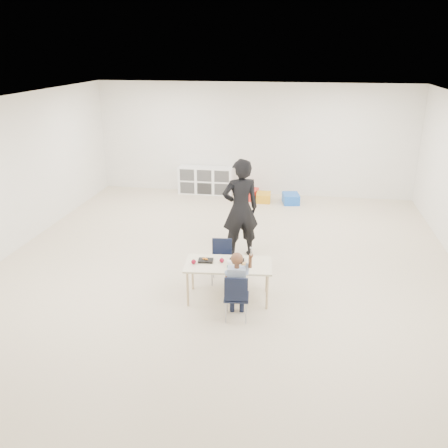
% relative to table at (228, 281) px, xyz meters
% --- Properties ---
extents(room, '(9.00, 9.02, 2.80)m').
position_rel_table_xyz_m(room, '(-0.23, 1.09, 1.10)').
color(room, beige).
rests_on(room, ground).
extents(table, '(1.33, 0.75, 0.59)m').
position_rel_table_xyz_m(table, '(0.00, 0.00, 0.00)').
color(table, beige).
rests_on(table, ground).
extents(chair_near, '(0.37, 0.35, 0.70)m').
position_rel_table_xyz_m(chair_near, '(0.20, -0.52, 0.05)').
color(chair_near, black).
rests_on(chair_near, ground).
extents(chair_far, '(0.37, 0.35, 0.70)m').
position_rel_table_xyz_m(chair_far, '(-0.20, 0.52, 0.05)').
color(chair_far, black).
rests_on(chair_far, ground).
extents(child, '(0.51, 0.51, 1.11)m').
position_rel_table_xyz_m(child, '(0.20, -0.52, 0.26)').
color(child, '#9DAED5').
rests_on(child, chair_near).
extents(lunch_tray_near, '(0.23, 0.18, 0.03)m').
position_rel_table_xyz_m(lunch_tray_near, '(0.11, 0.09, 0.30)').
color(lunch_tray_near, black).
rests_on(lunch_tray_near, table).
extents(lunch_tray_far, '(0.23, 0.18, 0.03)m').
position_rel_table_xyz_m(lunch_tray_far, '(-0.35, 0.02, 0.30)').
color(lunch_tray_far, black).
rests_on(lunch_tray_far, table).
extents(milk_carton, '(0.08, 0.08, 0.10)m').
position_rel_table_xyz_m(milk_carton, '(0.04, -0.11, 0.34)').
color(milk_carton, white).
rests_on(milk_carton, table).
extents(bread_roll, '(0.09, 0.09, 0.07)m').
position_rel_table_xyz_m(bread_roll, '(0.25, -0.05, 0.32)').
color(bread_roll, tan).
rests_on(bread_roll, table).
extents(apple_near, '(0.07, 0.07, 0.07)m').
position_rel_table_xyz_m(apple_near, '(-0.10, 0.02, 0.33)').
color(apple_near, maroon).
rests_on(apple_near, table).
extents(apple_far, '(0.07, 0.07, 0.07)m').
position_rel_table_xyz_m(apple_far, '(-0.51, -0.10, 0.33)').
color(apple_far, maroon).
rests_on(apple_far, table).
extents(cubby_shelf, '(1.40, 0.40, 0.70)m').
position_rel_table_xyz_m(cubby_shelf, '(-1.43, 5.37, 0.05)').
color(cubby_shelf, white).
rests_on(cubby_shelf, ground).
extents(adult, '(0.78, 0.66, 1.81)m').
position_rel_table_xyz_m(adult, '(-0.03, 1.60, 0.61)').
color(adult, black).
rests_on(adult, ground).
extents(bin_red, '(0.46, 0.55, 0.24)m').
position_rel_table_xyz_m(bin_red, '(-0.26, 5.07, -0.17)').
color(bin_red, red).
rests_on(bin_red, ground).
extents(bin_yellow, '(0.36, 0.45, 0.22)m').
position_rel_table_xyz_m(bin_yellow, '(0.11, 4.91, -0.19)').
color(bin_yellow, orange).
rests_on(bin_yellow, ground).
extents(bin_blue, '(0.46, 0.55, 0.24)m').
position_rel_table_xyz_m(bin_blue, '(0.78, 4.88, -0.18)').
color(bin_blue, blue).
rests_on(bin_blue, ground).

